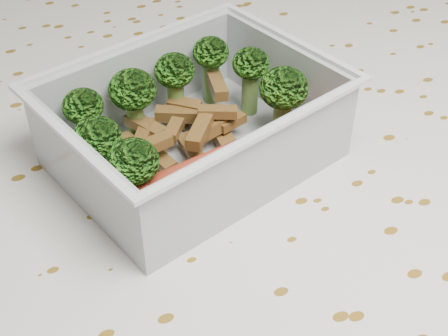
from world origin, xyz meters
name	(u,v)px	position (x,y,z in m)	size (l,w,h in m)	color
dining_table	(222,276)	(0.00, 0.00, 0.67)	(1.40, 0.90, 0.75)	brown
tablecloth	(222,230)	(0.00, 0.00, 0.72)	(1.46, 0.96, 0.19)	silver
lunch_container	(194,134)	(0.00, 0.04, 0.78)	(0.22, 0.19, 0.07)	silver
broccoli_florets	(176,102)	(-0.01, 0.05, 0.80)	(0.17, 0.13, 0.06)	#608C3F
meat_pile	(181,131)	(-0.01, 0.05, 0.77)	(0.10, 0.08, 0.03)	brown
sausage	(235,163)	(0.01, 0.00, 0.77)	(0.16, 0.05, 0.03)	#BB3E24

